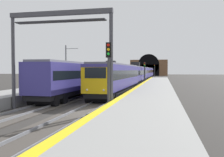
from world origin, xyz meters
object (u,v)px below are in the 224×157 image
railway_signal_mid (145,71)px  overhead_signal_gantry (60,37)px  train_main_approaching (140,74)px  catenary_mast_near (66,66)px  railway_signal_near (109,71)px  railway_signal_far (155,70)px  train_adjacent_platform (111,74)px

railway_signal_mid → overhead_signal_gantry: size_ratio=0.56×
train_main_approaching → catenary_mast_near: bearing=-30.2°
train_main_approaching → overhead_signal_gantry: bearing=-1.8°
railway_signal_near → overhead_signal_gantry: bearing=-103.8°
railway_signal_mid → catenary_mast_near: 15.83m
railway_signal_far → overhead_signal_gantry: size_ratio=0.66×
railway_signal_near → railway_signal_mid: size_ratio=1.07×
train_adjacent_platform → railway_signal_far: bearing=-5.0°
railway_signal_far → train_adjacent_platform: bearing=-5.9°
railway_signal_near → catenary_mast_near: (24.64, 13.42, 0.84)m
railway_signal_far → overhead_signal_gantry: 88.67m
railway_signal_far → catenary_mast_near: size_ratio=0.73×
railway_signal_near → catenary_mast_near: catenary_mast_near is taller
railway_signal_far → overhead_signal_gantry: overhead_signal_gantry is taller
train_adjacent_platform → overhead_signal_gantry: (-28.67, -2.14, 3.42)m
catenary_mast_near → railway_signal_mid: bearing=-58.2°
railway_signal_mid → railway_signal_far: bearing=-180.0°
railway_signal_mid → overhead_signal_gantry: 32.35m
train_main_approaching → train_adjacent_platform: size_ratio=1.40×
railway_signal_mid → overhead_signal_gantry: overhead_signal_gantry is taller
railway_signal_mid → catenary_mast_near: catenary_mast_near is taller
train_adjacent_platform → overhead_signal_gantry: bearing=-174.8°
train_adjacent_platform → catenary_mast_near: bearing=126.0°
railway_signal_far → railway_signal_mid: bearing=0.0°
train_main_approaching → railway_signal_near: (-43.59, -1.94, 0.84)m
railway_signal_far → railway_signal_near: bearing=0.0°
train_adjacent_platform → railway_signal_near: 30.34m
train_main_approaching → catenary_mast_near: size_ratio=10.51×
railway_signal_near → train_main_approaching: bearing=-177.4°
overhead_signal_gantry → catenary_mast_near: (23.63, 9.33, -1.80)m
railway_signal_mid → railway_signal_far: (56.58, 0.00, 0.43)m
train_adjacent_platform → catenary_mast_near: 8.93m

